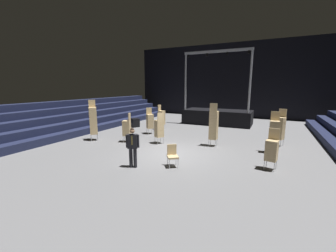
% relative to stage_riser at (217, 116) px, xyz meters
% --- Properties ---
extents(ground_plane, '(22.00, 30.00, 0.10)m').
position_rel_stage_riser_xyz_m(ground_plane, '(-0.00, -9.70, -0.79)').
color(ground_plane, slate).
extents(arena_end_wall, '(22.00, 0.30, 8.00)m').
position_rel_stage_riser_xyz_m(arena_end_wall, '(-0.00, 5.30, 3.26)').
color(arena_end_wall, black).
rests_on(arena_end_wall, ground_plane).
extents(bleacher_bank_left, '(3.75, 24.00, 2.25)m').
position_rel_stage_riser_xyz_m(bleacher_bank_left, '(-9.12, -8.70, 0.39)').
color(bleacher_bank_left, '#191E38').
rests_on(bleacher_bank_left, ground_plane).
extents(stage_riser, '(5.93, 2.79, 6.30)m').
position_rel_stage_riser_xyz_m(stage_riser, '(0.00, 0.00, 0.00)').
color(stage_riser, black).
rests_on(stage_riser, ground_plane).
extents(man_with_tie, '(0.56, 0.37, 1.71)m').
position_rel_stage_riser_xyz_m(man_with_tie, '(-0.69, -12.15, 0.23)').
color(man_with_tie, black).
rests_on(man_with_tie, ground_plane).
extents(chair_stack_front_left, '(0.46, 0.46, 1.96)m').
position_rel_stage_riser_xyz_m(chair_stack_front_left, '(-3.36, -4.54, 0.25)').
color(chair_stack_front_left, '#B2B5BA').
rests_on(chair_stack_front_left, ground_plane).
extents(chair_stack_front_right, '(0.57, 0.57, 1.79)m').
position_rel_stage_riser_xyz_m(chair_stack_front_right, '(-3.48, -8.85, 0.17)').
color(chair_stack_front_right, '#B2B5BA').
rests_on(chair_stack_front_right, ground_plane).
extents(chair_stack_mid_left, '(0.52, 0.52, 1.71)m').
position_rel_stage_riser_xyz_m(chair_stack_mid_left, '(4.53, -9.85, 0.12)').
color(chair_stack_mid_left, '#B2B5BA').
rests_on(chair_stack_mid_left, ground_plane).
extents(chair_stack_mid_right, '(0.47, 0.47, 2.14)m').
position_rel_stage_riser_xyz_m(chair_stack_mid_right, '(4.60, -7.33, 0.33)').
color(chair_stack_mid_right, '#B2B5BA').
rests_on(chair_stack_mid_right, ground_plane).
extents(chair_stack_mid_centre, '(0.62, 0.62, 2.56)m').
position_rel_stage_riser_xyz_m(chair_stack_mid_centre, '(-5.62, -9.45, 0.54)').
color(chair_stack_mid_centre, '#B2B5BA').
rests_on(chair_stack_mid_centre, ground_plane).
extents(chair_stack_rear_left, '(0.62, 0.62, 1.88)m').
position_rel_stage_riser_xyz_m(chair_stack_rear_left, '(-3.40, -6.25, 0.21)').
color(chair_stack_rear_left, '#B2B5BA').
rests_on(chair_stack_rear_left, ground_plane).
extents(chair_stack_rear_right, '(0.58, 0.58, 2.14)m').
position_rel_stage_riser_xyz_m(chair_stack_rear_right, '(4.90, -5.74, 0.33)').
color(chair_stack_rear_right, '#B2B5BA').
rests_on(chair_stack_rear_right, ground_plane).
extents(chair_stack_rear_centre, '(0.61, 0.61, 1.88)m').
position_rel_stage_riser_xyz_m(chair_stack_rear_centre, '(-1.53, -8.28, 0.21)').
color(chair_stack_rear_centre, '#B2B5BA').
rests_on(chair_stack_rear_centre, ground_plane).
extents(chair_stack_aisle_left, '(0.44, 0.44, 2.48)m').
position_rel_stage_riser_xyz_m(chair_stack_aisle_left, '(1.51, -7.41, 0.50)').
color(chair_stack_aisle_left, '#B2B5BA').
rests_on(chair_stack_aisle_left, ground_plane).
extents(equipment_road_case, '(1.08, 0.97, 0.71)m').
position_rel_stage_riser_xyz_m(equipment_road_case, '(-6.01, -4.48, -0.38)').
color(equipment_road_case, black).
rests_on(equipment_road_case, ground_plane).
extents(loose_chair_near_man, '(0.62, 0.62, 0.95)m').
position_rel_stage_riser_xyz_m(loose_chair_near_man, '(0.75, -11.29, -0.20)').
color(loose_chair_near_man, '#B2B5BA').
rests_on(loose_chair_near_man, ground_plane).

